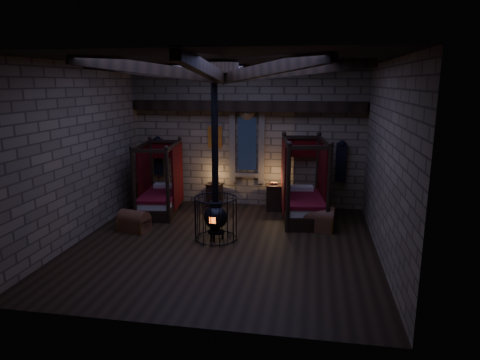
% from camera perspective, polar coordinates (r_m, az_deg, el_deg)
% --- Properties ---
extents(room, '(7.02, 7.02, 4.29)m').
position_cam_1_polar(room, '(9.57, -2.22, 12.94)').
color(room, black).
rests_on(room, ground).
extents(bed_left, '(1.24, 2.04, 2.03)m').
position_cam_1_polar(bed_left, '(12.73, -10.58, -2.05)').
color(bed_left, black).
rests_on(bed_left, ground).
extents(bed_right, '(1.40, 2.26, 2.23)m').
position_cam_1_polar(bed_right, '(12.00, 8.41, -2.63)').
color(bed_right, black).
rests_on(bed_right, ground).
extents(trunk_left, '(0.84, 0.65, 0.55)m').
position_cam_1_polar(trunk_left, '(11.36, -13.93, -5.39)').
color(trunk_left, brown).
rests_on(trunk_left, ground).
extents(trunk_right, '(0.94, 0.67, 0.64)m').
position_cam_1_polar(trunk_right, '(11.27, 10.22, -5.15)').
color(trunk_right, brown).
rests_on(trunk_right, ground).
extents(nightstand_left, '(0.52, 0.51, 0.87)m').
position_cam_1_polar(nightstand_left, '(13.17, -3.41, -1.94)').
color(nightstand_left, black).
rests_on(nightstand_left, ground).
extents(nightstand_right, '(0.54, 0.52, 0.84)m').
position_cam_1_polar(nightstand_right, '(12.79, 4.52, -2.28)').
color(nightstand_right, black).
rests_on(nightstand_right, ground).
extents(stove, '(1.04, 1.04, 4.05)m').
position_cam_1_polar(stove, '(10.32, -3.25, -4.61)').
color(stove, black).
rests_on(stove, ground).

